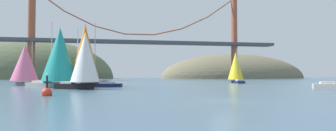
% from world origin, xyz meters
% --- Properties ---
extents(ground_plane, '(360.00, 360.00, 0.00)m').
position_xyz_m(ground_plane, '(0.00, 0.00, 0.00)').
color(ground_plane, '#426075').
extents(headland_left, '(87.41, 44.00, 42.16)m').
position_xyz_m(headland_left, '(-55.00, 135.00, 0.00)').
color(headland_left, '#5B6647').
rests_on(headland_left, ground_plane).
extents(headland_right, '(89.31, 44.00, 29.23)m').
position_xyz_m(headland_right, '(60.00, 135.00, 0.00)').
color(headland_right, '#6B664C').
rests_on(headland_right, ground_plane).
extents(suspension_bridge, '(121.80, 6.00, 37.08)m').
position_xyz_m(suspension_bridge, '(-0.00, 95.00, 17.10)').
color(suspension_bridge, brown).
rests_on(suspension_bridge, ground_plane).
extents(sailboat_white_mainsail, '(7.91, 6.25, 9.46)m').
position_xyz_m(sailboat_white_mainsail, '(-14.20, 21.67, 4.73)').
color(sailboat_white_mainsail, black).
rests_on(sailboat_white_mainsail, ground_plane).
extents(sailboat_scarlet_sail, '(7.91, 7.54, 8.88)m').
position_xyz_m(sailboat_scarlet_sail, '(-16.14, 44.45, 4.22)').
color(sailboat_scarlet_sail, navy).
rests_on(sailboat_scarlet_sail, ground_plane).
extents(sailboat_teal_sail, '(10.64, 8.57, 11.91)m').
position_xyz_m(sailboat_teal_sail, '(-19.44, 29.42, 5.69)').
color(sailboat_teal_sail, '#B7B2A8').
rests_on(sailboat_teal_sail, ground_plane).
extents(sailboat_yellow_sail, '(4.85, 8.21, 9.22)m').
position_xyz_m(sailboat_yellow_sail, '(22.54, 48.05, 4.36)').
color(sailboat_yellow_sail, '#191E4C').
rests_on(sailboat_yellow_sail, ground_plane).
extents(sailboat_orange_sail, '(10.02, 6.14, 12.09)m').
position_xyz_m(sailboat_orange_sail, '(-15.01, 30.76, 6.08)').
color(sailboat_orange_sail, '#191E4C').
rests_on(sailboat_orange_sail, ground_plane).
extents(sailboat_pink_spinnaker, '(9.63, 6.96, 9.28)m').
position_xyz_m(sailboat_pink_spinnaker, '(-28.47, 40.69, 4.61)').
color(sailboat_pink_spinnaker, '#B7B2A8').
rests_on(sailboat_pink_spinnaker, ground_plane).
extents(channel_buoy, '(1.10, 1.10, 2.64)m').
position_xyz_m(channel_buoy, '(-16.58, 8.83, 0.37)').
color(channel_buoy, red).
rests_on(channel_buoy, ground_plane).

